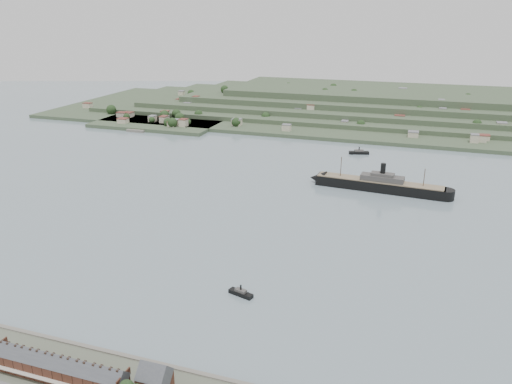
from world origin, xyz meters
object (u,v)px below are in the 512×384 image
(tugboat, at_px, (241,293))
(terrace_row, at_px, (59,368))
(gabled_building, at_px, (155,381))
(steamship, at_px, (375,184))

(tugboat, bearing_deg, terrace_row, -118.10)
(gabled_building, bearing_deg, tugboat, 86.44)
(gabled_building, height_order, tugboat, gabled_building)
(steamship, height_order, tugboat, steamship)
(terrace_row, height_order, gabled_building, gabled_building)
(terrace_row, distance_m, gabled_building, 37.74)
(steamship, bearing_deg, terrace_row, -109.02)
(terrace_row, height_order, tugboat, terrace_row)
(terrace_row, distance_m, steamship, 270.75)
(steamship, distance_m, tugboat, 182.93)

